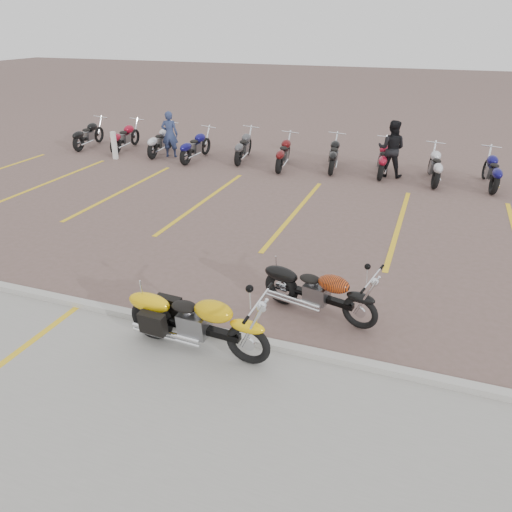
# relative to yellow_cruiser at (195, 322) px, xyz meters

# --- Properties ---
(ground) EXTENTS (100.00, 100.00, 0.00)m
(ground) POSITION_rel_yellow_cruiser_xyz_m (-0.26, 2.43, -0.49)
(ground) COLOR brown
(ground) RESTS_ON ground
(concrete_apron) EXTENTS (60.00, 5.00, 0.01)m
(concrete_apron) POSITION_rel_yellow_cruiser_xyz_m (-0.26, -2.07, -0.49)
(concrete_apron) COLOR #9E9B93
(concrete_apron) RESTS_ON ground
(curb) EXTENTS (60.00, 0.18, 0.12)m
(curb) POSITION_rel_yellow_cruiser_xyz_m (-0.26, 0.43, -0.43)
(curb) COLOR #ADAAA3
(curb) RESTS_ON ground
(parking_stripes) EXTENTS (38.00, 5.50, 0.01)m
(parking_stripes) POSITION_rel_yellow_cruiser_xyz_m (-0.26, 6.43, -0.49)
(parking_stripes) COLOR gold
(parking_stripes) RESTS_ON ground
(yellow_cruiser) EXTENTS (2.41, 0.39, 0.99)m
(yellow_cruiser) POSITION_rel_yellow_cruiser_xyz_m (0.00, 0.00, 0.00)
(yellow_cruiser) COLOR black
(yellow_cruiser) RESTS_ON ground
(flame_cruiser) EXTENTS (2.12, 0.63, 0.88)m
(flame_cruiser) POSITION_rel_yellow_cruiser_xyz_m (1.50, 1.65, -0.05)
(flame_cruiser) COLOR black
(flame_cruiser) RESTS_ON ground
(person_a) EXTENTS (0.70, 0.55, 1.68)m
(person_a) POSITION_rel_yellow_cruiser_xyz_m (-6.32, 10.59, 0.35)
(person_a) COLOR navy
(person_a) RESTS_ON ground
(person_b) EXTENTS (0.93, 0.74, 1.81)m
(person_b) POSITION_rel_yellow_cruiser_xyz_m (1.66, 10.80, 0.41)
(person_b) COLOR black
(person_b) RESTS_ON ground
(bollard) EXTENTS (0.18, 0.18, 1.00)m
(bollard) POSITION_rel_yellow_cruiser_xyz_m (-8.09, 9.58, 0.01)
(bollard) COLOR silver
(bollard) RESTS_ON ground
(bg_bike_row) EXTENTS (15.61, 2.03, 1.10)m
(bg_bike_row) POSITION_rel_yellow_cruiser_xyz_m (-2.76, 10.78, 0.06)
(bg_bike_row) COLOR black
(bg_bike_row) RESTS_ON ground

